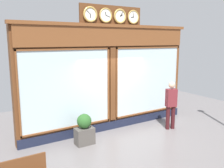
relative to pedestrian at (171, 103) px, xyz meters
name	(u,v)px	position (x,y,z in m)	size (l,w,h in m)	color
ground_plane	(169,161)	(1.75, 1.71, -0.93)	(14.00, 14.00, 0.00)	slate
shop_facade	(110,77)	(1.75, -1.22, 0.92)	(6.55, 0.42, 4.22)	#5B3319
pedestrian	(171,103)	(0.00, 0.00, 0.00)	(0.41, 0.31, 1.69)	#3A1316
planter_box	(85,136)	(3.14, -0.43, -0.68)	(0.56, 0.36, 0.51)	#4C4742
planter_shrub	(84,121)	(3.14, -0.43, -0.20)	(0.44, 0.44, 0.44)	#285623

